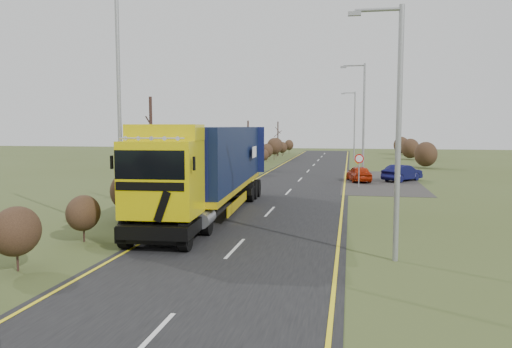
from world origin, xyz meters
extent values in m
plane|color=#3E491F|center=(0.00, 0.00, 0.00)|extent=(160.00, 160.00, 0.00)
cube|color=black|center=(0.00, 10.00, 0.01)|extent=(8.00, 120.00, 0.02)
cube|color=#2C2A27|center=(6.50, 20.00, 0.01)|extent=(6.00, 18.00, 0.02)
cube|color=yellow|center=(-3.70, 10.00, 0.03)|extent=(0.12, 116.00, 0.01)
cube|color=yellow|center=(3.70, 10.00, 0.03)|extent=(0.12, 116.00, 0.01)
cube|color=silver|center=(0.00, -12.00, 0.03)|extent=(0.12, 3.00, 0.01)
cube|color=silver|center=(0.00, -4.00, 0.03)|extent=(0.12, 3.00, 0.01)
cube|color=silver|center=(0.00, 4.00, 0.03)|extent=(0.12, 3.00, 0.01)
cube|color=silver|center=(0.00, 12.00, 0.03)|extent=(0.12, 3.00, 0.01)
cube|color=silver|center=(0.00, 20.00, 0.03)|extent=(0.12, 3.00, 0.01)
cube|color=silver|center=(0.00, 28.00, 0.03)|extent=(0.12, 3.00, 0.01)
cube|color=silver|center=(0.00, 36.00, 0.03)|extent=(0.12, 3.00, 0.01)
cube|color=silver|center=(0.00, 44.00, 0.03)|extent=(0.12, 3.00, 0.01)
cube|color=silver|center=(0.00, 52.00, 0.03)|extent=(0.12, 3.00, 0.01)
cube|color=silver|center=(0.00, 60.00, 0.03)|extent=(0.12, 3.00, 0.01)
ellipsoid|color=black|center=(-5.97, -8.00, 1.26)|extent=(1.34, 1.74, 1.54)
ellipsoid|color=black|center=(-6.02, -4.00, 1.14)|extent=(1.21, 1.57, 1.39)
ellipsoid|color=black|center=(-6.00, 0.00, 1.49)|extent=(1.58, 2.06, 1.82)
ellipsoid|color=black|center=(-5.98, 4.00, 1.84)|extent=(1.96, 2.55, 2.25)
ellipsoid|color=black|center=(-6.03, 8.00, 1.72)|extent=(1.83, 2.38, 2.10)
ellipsoid|color=black|center=(-5.95, 12.00, 1.28)|extent=(1.37, 1.78, 1.57)
ellipsoid|color=black|center=(-6.06, 16.00, 1.13)|extent=(1.20, 1.56, 1.38)
ellipsoid|color=black|center=(-5.92, 20.00, 1.46)|extent=(1.55, 2.02, 1.78)
ellipsoid|color=black|center=(-6.09, 24.00, 1.83)|extent=(1.95, 2.53, 2.24)
ellipsoid|color=black|center=(-5.90, 28.00, 1.74)|extent=(1.85, 2.41, 2.13)
ellipsoid|color=black|center=(-6.12, 32.00, 1.31)|extent=(1.40, 1.81, 1.61)
ellipsoid|color=black|center=(-5.87, 36.00, 1.12)|extent=(1.19, 1.55, 1.37)
ellipsoid|color=black|center=(-6.14, 40.00, 1.43)|extent=(1.52, 1.97, 1.75)
ellipsoid|color=black|center=(-5.84, 44.00, 1.81)|extent=(1.93, 2.51, 2.22)
ellipsoid|color=black|center=(-6.17, 48.00, 1.76)|extent=(1.88, 2.44, 2.16)
ellipsoid|color=black|center=(-5.82, 52.00, 1.34)|extent=(1.43, 1.85, 1.64)
ellipsoid|color=black|center=(-6.19, 56.00, 1.12)|extent=(1.19, 1.55, 1.37)
ellipsoid|color=black|center=(-5.80, 60.00, 1.40)|extent=(1.49, 1.93, 1.71)
cylinder|color=#34201A|center=(-6.50, 4.00, 3.03)|extent=(0.18, 0.18, 6.05)
cylinder|color=#34201A|center=(-6.50, 30.00, 2.53)|extent=(0.18, 0.18, 5.06)
cylinder|color=#34201A|center=(-6.50, 52.00, 2.57)|extent=(0.18, 0.18, 5.15)
cube|color=black|center=(-2.80, -2.96, 0.76)|extent=(2.89, 5.11, 0.49)
cube|color=#D0BF09|center=(-2.80, -3.93, 2.54)|extent=(2.84, 2.54, 2.81)
cube|color=black|center=(-2.80, -5.06, 0.59)|extent=(2.70, 0.30, 0.59)
cube|color=black|center=(-3.25, -5.13, 1.67)|extent=(0.65, 0.06, 1.16)
cube|color=black|center=(-2.35, -5.13, 1.67)|extent=(0.65, 0.06, 1.16)
cube|color=black|center=(-2.80, -5.10, 3.13)|extent=(2.53, 0.22, 1.03)
cube|color=black|center=(-2.80, -5.13, 2.37)|extent=(2.48, 0.18, 0.30)
cube|color=#D0BF09|center=(-2.80, -3.55, 4.24)|extent=(2.79, 1.67, 0.60)
cylinder|color=silver|center=(-2.80, -4.85, 4.05)|extent=(2.37, 0.21, 0.06)
cube|color=black|center=(-4.34, -4.85, 3.18)|extent=(0.09, 0.12, 0.49)
cube|color=black|center=(-1.26, -4.85, 3.18)|extent=(0.09, 0.12, 0.49)
cylinder|color=gray|center=(-4.04, -2.53, 0.81)|extent=(0.69, 1.44, 0.60)
cylinder|color=gray|center=(-1.56, -2.53, 0.81)|extent=(0.69, 1.44, 0.60)
cube|color=#BFA20D|center=(-2.80, 4.05, 1.33)|extent=(3.53, 13.74, 0.26)
cube|color=black|center=(-2.80, 4.05, 2.94)|extent=(3.48, 13.30, 2.97)
cube|color=#0F1541|center=(-2.80, 10.65, 2.94)|extent=(2.67, 0.22, 2.97)
cube|color=#0F1541|center=(-2.80, -2.55, 2.94)|extent=(2.67, 0.22, 2.97)
cube|color=black|center=(-2.80, 8.15, 0.70)|extent=(2.72, 4.03, 0.38)
cube|color=#BFA20D|center=(-4.12, 2.97, 0.59)|extent=(0.42, 5.93, 0.49)
cube|color=#BFA20D|center=(-1.48, 2.97, 0.59)|extent=(0.42, 5.93, 0.49)
cylinder|color=black|center=(-3.93, -4.69, 0.56)|extent=(0.41, 1.14, 1.12)
cylinder|color=black|center=(-1.67, -4.69, 0.56)|extent=(0.41, 1.14, 1.12)
cylinder|color=black|center=(-3.93, -1.99, 0.56)|extent=(0.41, 1.14, 1.12)
cylinder|color=black|center=(-1.67, -1.99, 0.56)|extent=(0.41, 1.14, 1.12)
cylinder|color=black|center=(-3.93, 7.18, 0.56)|extent=(0.41, 1.14, 1.12)
cylinder|color=black|center=(-1.67, 7.18, 0.56)|extent=(0.41, 1.14, 1.12)
cylinder|color=black|center=(-3.93, 8.26, 0.56)|extent=(0.41, 1.14, 1.12)
cylinder|color=black|center=(-1.67, 8.26, 0.56)|extent=(0.41, 1.14, 1.12)
cylinder|color=black|center=(-3.93, 9.34, 0.56)|extent=(0.41, 1.14, 1.12)
cylinder|color=black|center=(-1.67, 9.34, 0.56)|extent=(0.41, 1.14, 1.12)
imported|color=#A72208|center=(4.80, 19.51, 0.64)|extent=(2.26, 3.98, 1.28)
imported|color=#0A0A37|center=(8.29, 20.48, 0.66)|extent=(3.57, 4.06, 1.33)
cylinder|color=gray|center=(5.61, -4.57, 4.17)|extent=(0.18, 0.18, 8.33)
cylinder|color=gray|center=(4.87, -4.57, 8.20)|extent=(1.48, 0.12, 0.12)
cube|color=gray|center=(4.13, -4.57, 8.10)|extent=(0.42, 0.17, 0.13)
cylinder|color=gray|center=(5.11, 20.08, 4.75)|extent=(0.18, 0.18, 9.49)
cylinder|color=gray|center=(4.27, 20.08, 9.33)|extent=(1.69, 0.12, 0.12)
cube|color=gray|center=(3.42, 20.08, 9.23)|extent=(0.47, 0.19, 0.15)
cylinder|color=gray|center=(4.60, 47.30, 4.54)|extent=(0.18, 0.18, 9.07)
cylinder|color=gray|center=(3.79, 47.30, 8.92)|extent=(1.61, 0.12, 0.12)
cube|color=gray|center=(2.99, 47.30, 8.82)|extent=(0.45, 0.18, 0.14)
cylinder|color=gray|center=(-5.20, -2.38, 5.57)|extent=(0.16, 0.16, 11.13)
cylinder|color=gray|center=(4.74, 15.77, 1.05)|extent=(0.08, 0.08, 2.11)
cylinder|color=red|center=(4.74, 15.74, 2.11)|extent=(0.67, 0.04, 0.67)
cylinder|color=white|center=(4.74, 15.72, 2.11)|extent=(0.51, 0.02, 0.51)
cylinder|color=gray|center=(4.79, 24.30, 0.62)|extent=(0.08, 0.08, 1.24)
cube|color=#CC8E0B|center=(4.79, 24.25, 1.33)|extent=(0.63, 0.04, 0.63)
camera|label=1|loc=(4.07, -21.43, 4.48)|focal=35.00mm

